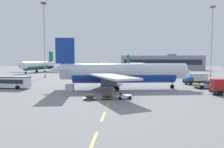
{
  "coord_description": "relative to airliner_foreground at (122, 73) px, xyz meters",
  "views": [
    {
      "loc": [
        20.7,
        -21.6,
        6.85
      ],
      "look_at": [
        17.16,
        31.0,
        3.34
      ],
      "focal_mm": 31.98,
      "sensor_mm": 36.0,
      "label": 1
    }
  ],
  "objects": [
    {
      "name": "baggage_train",
      "position": [
        -2.34,
        -12.97,
        -3.42
      ],
      "size": [
        8.71,
        3.39,
        1.14
      ],
      "color": "silver",
      "rests_on": "ground"
    },
    {
      "name": "apron_shuttle_bus",
      "position": [
        -28.65,
        -0.59,
        -2.2
      ],
      "size": [
        12.25,
        4.04,
        3.0
      ],
      "color": "silver",
      "rests_on": "ground"
    },
    {
      "name": "apron_light_mast_near",
      "position": [
        -31.87,
        31.34,
        14.31
      ],
      "size": [
        1.8,
        1.8,
        30.03
      ],
      "color": "slate",
      "rests_on": "ground"
    },
    {
      "name": "airliner_mid_left",
      "position": [
        6.9,
        79.46,
        -0.39
      ],
      "size": [
        29.38,
        30.57,
        10.99
      ],
      "color": "silver",
      "rests_on": "ground"
    },
    {
      "name": "ground_crew_worker",
      "position": [
        20.52,
        -0.33,
        -2.99
      ],
      "size": [
        0.43,
        0.58,
        1.69
      ],
      "color": "#232328",
      "rests_on": "ground"
    },
    {
      "name": "terminal_satellite",
      "position": [
        27.84,
        110.92,
        1.36
      ],
      "size": [
        60.31,
        25.55,
        12.18
      ],
      "color": "gray",
      "rests_on": "ground"
    },
    {
      "name": "apron_paint_markings",
      "position": [
        -1.84,
        11.06,
        -3.95
      ],
      "size": [
        8.0,
        93.33,
        0.01
      ],
      "color": "yellow",
      "rests_on": "ground"
    },
    {
      "name": "airliner_foreground",
      "position": [
        0.0,
        0.0,
        0.0
      ],
      "size": [
        34.8,
        34.32,
        12.2
      ],
      "color": "silver",
      "rests_on": "ground"
    },
    {
      "name": "pushback_tug",
      "position": [
        21.23,
        2.88,
        -3.05
      ],
      "size": [
        6.34,
        3.86,
        2.08
      ],
      "color": "slate",
      "rests_on": "ground"
    },
    {
      "name": "apron_light_mast_far",
      "position": [
        37.79,
        40.88,
        14.23
      ],
      "size": [
        1.8,
        1.8,
        29.88
      ],
      "color": "slate",
      "rests_on": "ground"
    },
    {
      "name": "uld_cargo_container",
      "position": [
        -11.6,
        -4.17,
        -3.15
      ],
      "size": [
        1.66,
        1.63,
        1.6
      ],
      "color": "#B7BCC6",
      "rests_on": "ground"
    },
    {
      "name": "airliner_far_right",
      "position": [
        -49.78,
        66.35,
        0.19
      ],
      "size": [
        35.96,
        36.46,
        12.78
      ],
      "color": "silver",
      "rests_on": "ground"
    },
    {
      "name": "fuel_service_truck",
      "position": [
        21.48,
        11.5,
        -2.3
      ],
      "size": [
        7.4,
        4.36,
        3.14
      ],
      "color": "black",
      "rests_on": "ground"
    },
    {
      "name": "ground",
      "position": [
        20.16,
        13.69,
        -3.95
      ],
      "size": [
        400.0,
        400.0,
        0.0
      ],
      "primitive_type": "plane",
      "color": "gray"
    }
  ]
}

